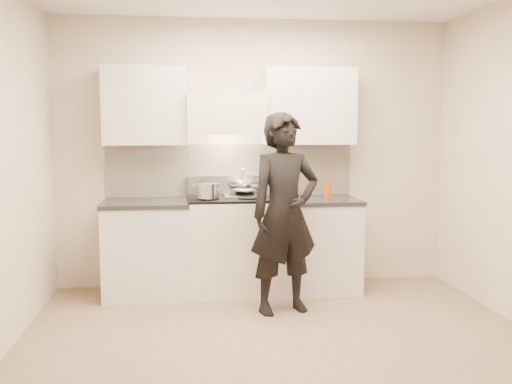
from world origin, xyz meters
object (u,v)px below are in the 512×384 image
stove (228,245)px  counter_right (311,244)px  person (285,214)px  wok (245,185)px  utensil_crock (278,187)px

stove → counter_right: bearing=0.0°
counter_right → person: 0.86m
counter_right → wok: wok is taller
stove → person: 0.89m
person → utensil_crock: bearing=68.2°
wok → person: bearing=-71.4°
wok → stove: bearing=-141.4°
wok → person: 0.86m
counter_right → person: person is taller
stove → counter_right: size_ratio=1.04×
stove → wok: wok is taller
stove → utensil_crock: (0.53, 0.24, 0.54)m
stove → person: bearing=-55.4°
utensil_crock → counter_right: bearing=-39.3°
stove → utensil_crock: size_ratio=3.24×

